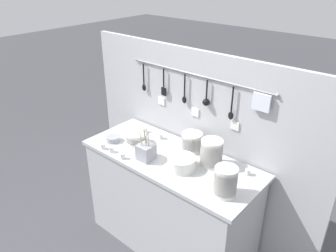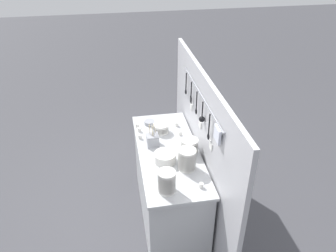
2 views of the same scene
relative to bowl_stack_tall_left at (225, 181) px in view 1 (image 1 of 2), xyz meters
name	(u,v)px [view 1 (image 1 of 2)]	position (x,y,z in m)	size (l,w,h in m)	color
ground_plane	(170,242)	(-0.56, 0.12, -1.00)	(20.00, 20.00, 0.00)	#424247
counter	(170,202)	(-0.56, 0.12, -0.55)	(1.46, 0.60, 0.90)	#B7BABC
back_wall	(196,147)	(-0.56, 0.45, -0.16)	(2.26, 0.09, 1.68)	#B2B2B7
bowl_stack_tall_left	(225,181)	(0.00, 0.00, 0.00)	(0.15, 0.15, 0.21)	silver
bowl_stack_short_front	(192,142)	(-0.50, 0.31, -0.03)	(0.17, 0.17, 0.15)	silver
bowl_stack_wide_centre	(136,138)	(-0.92, 0.09, -0.06)	(0.17, 0.17, 0.10)	silver
bowl_stack_nested_right	(211,153)	(-0.27, 0.23, 0.00)	(0.16, 0.16, 0.21)	silver
plate_stack	(182,163)	(-0.40, 0.05, -0.06)	(0.21, 0.21, 0.09)	silver
steel_mixing_bowl	(113,139)	(-1.09, -0.01, -0.08)	(0.12, 0.12, 0.04)	#93969E
cutlery_caddy	(146,152)	(-0.69, -0.02, -0.04)	(0.12, 0.12, 0.26)	#93969E
cup_centre	(173,154)	(-0.55, 0.14, -0.08)	(0.04, 0.04, 0.05)	silver
cup_front_right	(145,130)	(-1.00, 0.29, -0.08)	(0.04, 0.04, 0.05)	silver
cup_mid_row	(103,146)	(-1.06, -0.15, -0.08)	(0.04, 0.04, 0.05)	silver
cup_beside_plates	(111,150)	(-0.97, -0.13, -0.08)	(0.04, 0.04, 0.05)	silver
cup_front_left	(248,172)	(0.01, 0.30, -0.08)	(0.04, 0.04, 0.05)	silver
cup_edge_near	(161,136)	(-0.82, 0.29, -0.08)	(0.04, 0.04, 0.05)	silver
cup_back_right	(123,156)	(-0.83, -0.14, -0.08)	(0.04, 0.04, 0.05)	silver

